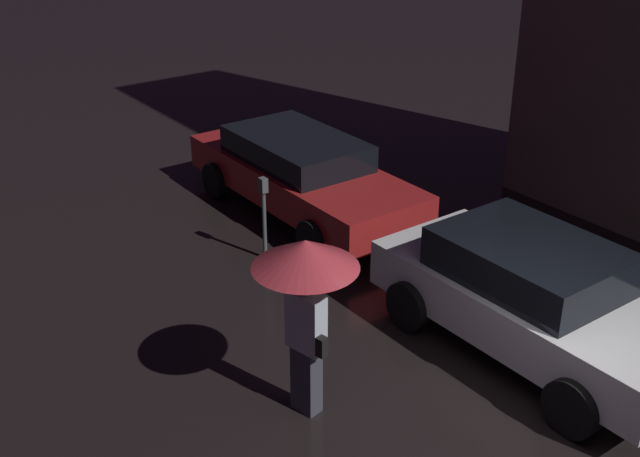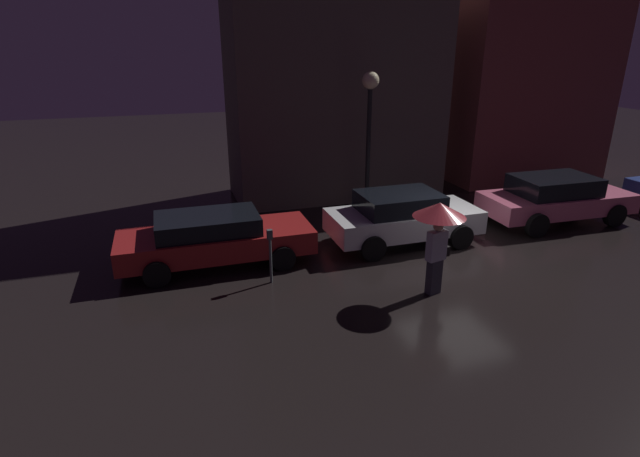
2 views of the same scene
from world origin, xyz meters
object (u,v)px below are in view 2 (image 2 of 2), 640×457
Objects in this scene: parked_car_pink at (556,198)px; parking_meter at (270,250)px; parked_car_white at (402,217)px; street_lamp_near at (370,107)px; parked_car_red at (215,238)px; pedestrian_with_umbrella at (439,221)px.

parked_car_pink is 3.53× the size of parking_meter.
street_lamp_near reaches higher than parked_car_white.
parking_meter is at bearing -52.65° from parked_car_red.
pedestrian_with_umbrella is 3.74m from parking_meter.
pedestrian_with_umbrella is at bearing -103.02° from parked_car_white.
parked_car_pink is (5.16, 0.10, 0.01)m from parked_car_white.
parked_car_white is 0.93× the size of street_lamp_near.
street_lamp_near is at bearing 45.10° from parking_meter.
parked_car_white is at bearing -176.88° from parked_car_pink.
pedestrian_with_umbrella is (4.36, -3.02, 0.98)m from parked_car_red.
parked_car_pink is at bearing 8.70° from parking_meter.
street_lamp_near is at bearing -109.93° from pedestrian_with_umbrella.
parked_car_red is 1.03× the size of parked_car_pink.
pedestrian_with_umbrella reaches higher than parked_car_pink.
parked_car_pink is at bearing -164.93° from pedestrian_with_umbrella.
parked_car_white is at bearing -1.26° from parked_car_red.
street_lamp_near is (0.79, 5.66, 1.67)m from pedestrian_with_umbrella.
parked_car_white is 1.96× the size of pedestrian_with_umbrella.
parking_meter is (-9.10, -1.39, 0.03)m from parked_car_pink.
parked_car_red is at bearing -152.78° from street_lamp_near.
parked_car_white is 4.14m from parking_meter.
pedestrian_with_umbrella is 1.61× the size of parking_meter.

